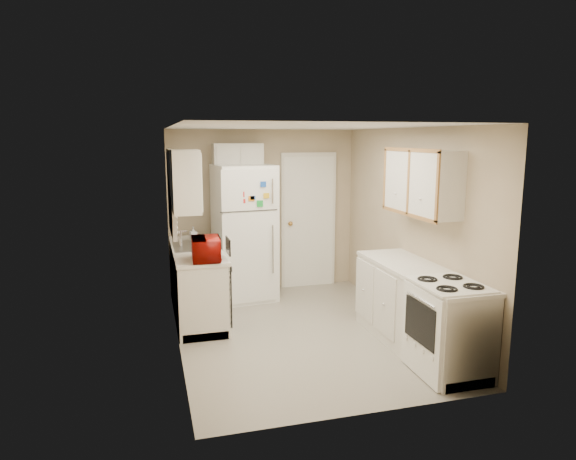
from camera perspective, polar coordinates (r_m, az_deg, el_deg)
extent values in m
plane|color=#AFA99C|center=(6.22, 1.25, -11.29)|extent=(3.80, 3.80, 0.00)
plane|color=white|center=(5.79, 1.34, 11.41)|extent=(3.80, 3.80, 0.00)
plane|color=tan|center=(5.65, -12.44, -1.04)|extent=(3.80, 3.80, 0.00)
plane|color=tan|center=(6.42, 13.35, 0.26)|extent=(3.80, 3.80, 0.00)
plane|color=tan|center=(7.70, -2.77, 2.16)|extent=(2.80, 2.80, 0.00)
plane|color=tan|center=(4.15, 8.89, -5.02)|extent=(2.80, 2.80, 0.00)
cube|color=silver|center=(6.72, -10.05, -5.74)|extent=(0.60, 1.80, 0.90)
cube|color=black|center=(6.17, -6.82, -6.72)|extent=(0.03, 0.58, 0.72)
cube|color=gray|center=(6.76, -10.28, -2.06)|extent=(0.54, 0.74, 0.16)
imported|color=#8F0B05|center=(5.92, -9.07, -1.90)|extent=(0.48, 0.28, 0.31)
imported|color=silver|center=(7.07, -10.48, -0.37)|extent=(0.10, 0.10, 0.19)
cube|color=silver|center=(6.63, -12.73, 4.09)|extent=(0.10, 0.98, 1.08)
cube|color=silver|center=(5.79, -11.30, 5.27)|extent=(0.30, 0.45, 0.70)
cube|color=white|center=(7.28, -4.89, -0.29)|extent=(0.86, 0.84, 1.91)
cube|color=silver|center=(7.40, -5.62, 8.01)|extent=(0.70, 0.30, 0.40)
cube|color=white|center=(7.87, 2.28, 1.01)|extent=(0.86, 0.06, 2.08)
cube|color=silver|center=(5.79, 14.23, -8.55)|extent=(0.60, 2.00, 0.90)
cube|color=white|center=(5.29, 17.27, -10.63)|extent=(0.60, 0.73, 0.88)
cube|color=silver|center=(5.84, 14.64, 5.18)|extent=(0.30, 1.20, 0.70)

